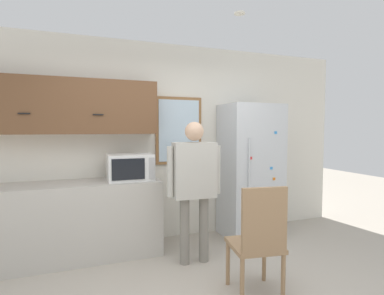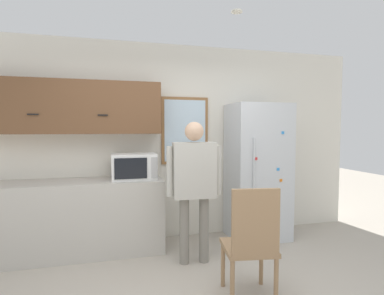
{
  "view_description": "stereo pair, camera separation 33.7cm",
  "coord_description": "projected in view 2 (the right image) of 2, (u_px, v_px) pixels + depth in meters",
  "views": [
    {
      "loc": [
        -0.9,
        -2.1,
        1.53
      ],
      "look_at": [
        0.26,
        1.06,
        1.32
      ],
      "focal_mm": 28.0,
      "sensor_mm": 36.0,
      "label": 1
    },
    {
      "loc": [
        -0.58,
        -2.2,
        1.53
      ],
      "look_at": [
        0.26,
        1.06,
        1.32
      ],
      "focal_mm": 28.0,
      "sensor_mm": 36.0,
      "label": 2
    }
  ],
  "objects": [
    {
      "name": "refrigerator",
      "position": [
        257.0,
        171.0,
        4.2
      ],
      "size": [
        0.79,
        0.65,
        1.88
      ],
      "color": "silver",
      "rests_on": "ground_plane"
    },
    {
      "name": "chair",
      "position": [
        251.0,
        240.0,
        2.62
      ],
      "size": [
        0.51,
        0.51,
        1.04
      ],
      "rotation": [
        0.0,
        0.0,
        2.99
      ],
      "color": "#997551",
      "rests_on": "ground_plane"
    },
    {
      "name": "ceiling_light",
      "position": [
        237.0,
        11.0,
        2.92
      ],
      "size": [
        0.11,
        0.11,
        0.01
      ],
      "color": "white"
    },
    {
      "name": "person",
      "position": [
        194.0,
        177.0,
        3.38
      ],
      "size": [
        0.63,
        0.25,
        1.61
      ],
      "rotation": [
        0.0,
        0.0,
        -0.07
      ],
      "color": "gray",
      "rests_on": "ground_plane"
    },
    {
      "name": "window",
      "position": [
        185.0,
        131.0,
        4.22
      ],
      "size": [
        0.67,
        0.05,
        0.94
      ],
      "color": "olive"
    },
    {
      "name": "counter",
      "position": [
        72.0,
        218.0,
        3.63
      ],
      "size": [
        2.2,
        0.61,
        0.9
      ],
      "color": "#BCB7AD",
      "rests_on": "ground_plane"
    },
    {
      "name": "upper_cabinets",
      "position": [
        71.0,
        107.0,
        3.69
      ],
      "size": [
        2.2,
        0.35,
        0.65
      ],
      "color": "brown"
    },
    {
      "name": "back_wall",
      "position": [
        158.0,
        142.0,
        4.18
      ],
      "size": [
        6.0,
        0.06,
        2.7
      ],
      "color": "silver",
      "rests_on": "ground_plane"
    },
    {
      "name": "microwave",
      "position": [
        134.0,
        166.0,
        3.75
      ],
      "size": [
        0.55,
        0.38,
        0.32
      ],
      "color": "white",
      "rests_on": "counter"
    }
  ]
}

